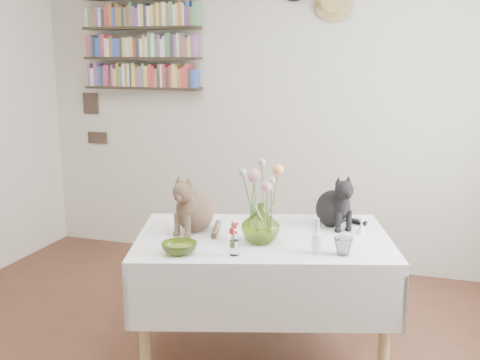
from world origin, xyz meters
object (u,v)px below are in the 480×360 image
(black_cat, at_px, (333,199))
(bookshelf_unit, at_px, (141,33))
(flower_vase, at_px, (261,223))
(tabby_cat, at_px, (195,201))
(dining_table, at_px, (263,267))

(black_cat, height_order, bookshelf_unit, bookshelf_unit)
(black_cat, distance_m, flower_vase, 0.53)
(flower_vase, bearing_deg, black_cat, 54.89)
(black_cat, xyz_separation_m, flower_vase, (-0.30, -0.43, -0.05))
(tabby_cat, xyz_separation_m, black_cat, (0.71, 0.34, -0.01))
(dining_table, distance_m, tabby_cat, 0.52)
(dining_table, relative_size, bookshelf_unit, 1.55)
(black_cat, bearing_deg, bookshelf_unit, 106.11)
(dining_table, bearing_deg, tabby_cat, -177.46)
(tabby_cat, xyz_separation_m, bookshelf_unit, (-1.09, 1.53, 0.95))
(dining_table, height_order, bookshelf_unit, bookshelf_unit)
(tabby_cat, relative_size, bookshelf_unit, 0.33)
(tabby_cat, bearing_deg, flower_vase, -2.51)
(black_cat, height_order, flower_vase, black_cat)
(dining_table, bearing_deg, bookshelf_unit, 134.30)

